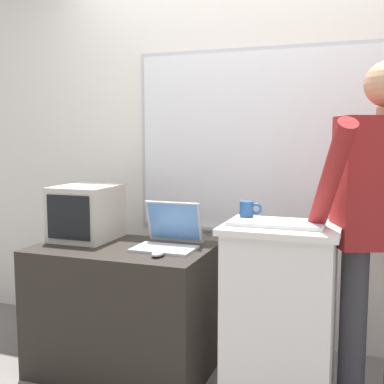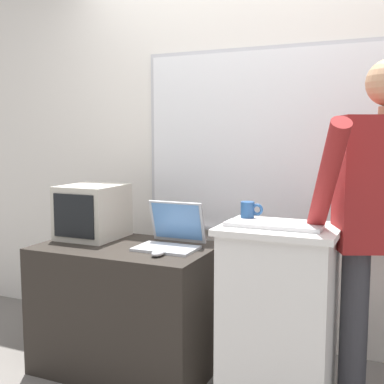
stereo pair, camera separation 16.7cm
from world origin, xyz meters
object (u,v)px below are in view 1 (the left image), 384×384
at_px(side_desk, 124,309).
at_px(coffee_mug, 248,209).
at_px(wireless_keyboard, 275,225).
at_px(lectern_podium, 280,318).
at_px(person_presenter, 382,214).
at_px(crt_monitor, 86,213).
at_px(computer_mouse_by_laptop, 158,254).
at_px(laptop, 169,235).

distance_m(side_desk, coffee_mug, 0.94).
xyz_separation_m(side_desk, wireless_keyboard, (0.89, -0.16, 0.58)).
distance_m(lectern_podium, side_desk, 0.92).
bearing_deg(wireless_keyboard, lectern_podium, 70.83).
bearing_deg(coffee_mug, person_presenter, -1.90).
distance_m(person_presenter, coffee_mug, 0.66).
xyz_separation_m(crt_monitor, coffee_mug, (1.01, -0.04, 0.08)).
xyz_separation_m(lectern_podium, side_desk, (-0.91, 0.10, -0.10)).
bearing_deg(person_presenter, computer_mouse_by_laptop, 167.29).
distance_m(lectern_podium, person_presenter, 0.70).
relative_size(lectern_podium, side_desk, 0.94).
xyz_separation_m(lectern_podium, coffee_mug, (-0.20, 0.16, 0.51)).
xyz_separation_m(side_desk, person_presenter, (1.36, 0.04, 0.62)).
distance_m(side_desk, laptop, 0.51).
height_order(side_desk, person_presenter, person_presenter).
height_order(laptop, computer_mouse_by_laptop, laptop).
bearing_deg(side_desk, computer_mouse_by_laptop, -27.79).
distance_m(crt_monitor, coffee_mug, 1.01).
relative_size(laptop, computer_mouse_by_laptop, 3.36).
height_order(lectern_podium, wireless_keyboard, wireless_keyboard).
bearing_deg(crt_monitor, coffee_mug, -2.41).
bearing_deg(computer_mouse_by_laptop, crt_monitor, 156.61).
height_order(laptop, coffee_mug, coffee_mug).
height_order(lectern_podium, person_presenter, person_presenter).
relative_size(crt_monitor, coffee_mug, 3.20).
height_order(wireless_keyboard, crt_monitor, crt_monitor).
bearing_deg(coffee_mug, laptop, 179.43).
bearing_deg(wireless_keyboard, computer_mouse_by_laptop, 179.36).
bearing_deg(laptop, side_desk, -166.07).
xyz_separation_m(wireless_keyboard, crt_monitor, (-1.19, 0.26, -0.05)).
height_order(lectern_podium, coffee_mug, coffee_mug).
bearing_deg(computer_mouse_by_laptop, person_presenter, 9.90).
bearing_deg(person_presenter, side_desk, 159.00).
bearing_deg(lectern_podium, coffee_mug, 141.85).
distance_m(side_desk, crt_monitor, 0.62).
distance_m(computer_mouse_by_laptop, coffee_mug, 0.52).
height_order(side_desk, computer_mouse_by_laptop, computer_mouse_by_laptop).
relative_size(side_desk, crt_monitor, 2.60).
distance_m(person_presenter, computer_mouse_by_laptop, 1.12).
bearing_deg(person_presenter, crt_monitor, 155.19).
height_order(wireless_keyboard, computer_mouse_by_laptop, wireless_keyboard).
relative_size(person_presenter, computer_mouse_by_laptop, 17.06).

